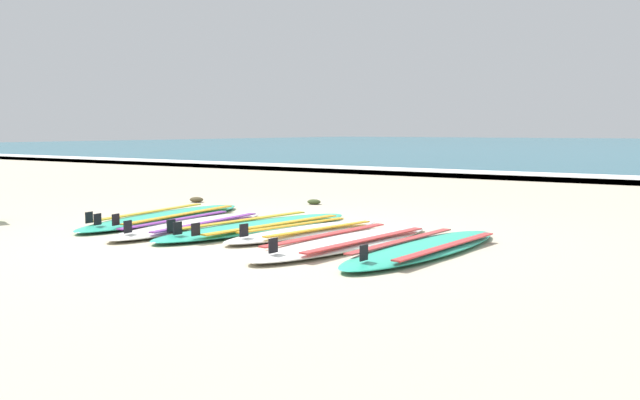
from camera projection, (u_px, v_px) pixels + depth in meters
name	position (u px, v px, depth m)	size (l,w,h in m)	color
ground_plane	(267.00, 236.00, 6.15)	(80.00, 80.00, 0.00)	#C1B599
wave_foam_strip	(528.00, 176.00, 13.16)	(80.00, 1.12, 0.11)	white
surfboard_0	(165.00, 217.00, 7.21)	(0.88, 2.55, 0.18)	#2DB793
surfboard_1	(192.00, 225.00, 6.60)	(0.68, 2.21, 0.18)	silver
surfboard_2	(258.00, 226.00, 6.50)	(0.95, 2.54, 0.18)	#2DB793
surfboard_3	(306.00, 231.00, 6.19)	(0.83, 1.98, 0.18)	white
surfboard_4	(347.00, 242.00, 5.61)	(0.82, 2.36, 0.18)	silver
surfboard_5	(425.00, 248.00, 5.30)	(0.73, 2.25, 0.18)	#2DB793
seaweed_clump_near_shoreline	(314.00, 202.00, 8.73)	(0.19, 0.15, 0.07)	#384723
seaweed_clump_mid_sand	(197.00, 200.00, 8.99)	(0.20, 0.16, 0.07)	#4C4228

